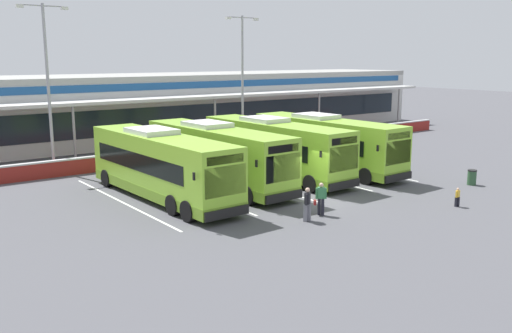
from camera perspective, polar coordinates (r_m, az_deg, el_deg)
The scene contains 18 objects.
ground_plane at distance 30.12m, azimuth 5.94°, elevation -3.51°, with size 200.00×200.00×0.00m, color #4C4C51.
terminal_building at distance 52.32m, azimuth -14.57°, elevation 5.81°, with size 70.00×13.00×6.00m.
red_barrier_wall at distance 41.54m, azimuth -7.78°, elevation 1.32°, with size 60.00×0.40×1.10m.
coach_bus_leftmost at distance 30.42m, azimuth -9.72°, elevation -0.01°, with size 3.12×12.21×3.78m.
coach_bus_left_centre at distance 33.06m, azimuth -4.08°, elevation 1.02°, with size 3.12×12.21×3.78m.
coach_bus_centre at distance 35.63m, azimuth 1.89°, elevation 1.78°, with size 3.12×12.21×3.78m.
coach_bus_right_centre at distance 37.90m, azimuth 7.17°, elevation 2.27°, with size 3.12×12.21×3.78m.
bay_stripe_far_west at distance 30.56m, azimuth -13.67°, elevation -3.55°, with size 0.14×13.00×0.01m, color silver.
bay_stripe_west at distance 32.38m, azimuth -6.84°, elevation -2.48°, with size 0.14×13.00×0.01m, color silver.
bay_stripe_mid_west at distance 34.61m, azimuth -0.83°, elevation -1.50°, with size 0.14×13.00×0.01m, color silver.
bay_stripe_centre at distance 37.19m, azimuth 4.40°, elevation -0.64°, with size 0.14×13.00×0.01m, color silver.
bay_stripe_mid_east at distance 40.05m, azimuth 8.91°, elevation 0.11°, with size 0.14×13.00×0.01m, color silver.
pedestrian_with_handbag at distance 27.25m, azimuth 6.67°, elevation -3.24°, with size 0.59×0.55×1.62m.
pedestrian_in_dark_coat at distance 26.20m, azimuth 5.31°, elevation -3.77°, with size 0.50×0.37×1.62m.
pedestrian_child at distance 30.47m, azimuth 20.03°, elevation -2.92°, with size 0.33×0.18×1.00m.
lamp_post_west at distance 39.19m, azimuth -20.66°, elevation 8.56°, with size 3.24×0.28×11.00m.
lamp_post_centre at distance 47.62m, azimuth -1.41°, elevation 9.61°, with size 3.24×0.28×11.00m.
litter_bin at distance 35.96m, azimuth 21.33°, elevation -1.04°, with size 0.54×0.54×0.93m.
Camera 1 is at (-19.94, -21.25, 7.63)m, focal length 38.86 mm.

